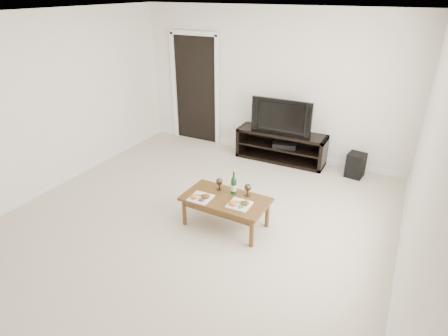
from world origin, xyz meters
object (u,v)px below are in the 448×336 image
(subwoofer, at_px, (356,165))
(television, at_px, (283,115))
(media_console, at_px, (281,146))
(coffee_table, at_px, (226,212))

(subwoofer, bearing_deg, television, -173.88)
(media_console, xyz_separation_m, coffee_table, (0.05, -2.30, -0.07))
(television, bearing_deg, subwoofer, -2.40)
(media_console, xyz_separation_m, subwoofer, (1.32, -0.05, -0.07))
(media_console, height_order, television, television)
(media_console, bearing_deg, subwoofer, -2.02)
(subwoofer, distance_m, coffee_table, 2.59)
(television, height_order, coffee_table, television)
(television, xyz_separation_m, coffee_table, (0.05, -2.30, -0.65))
(television, bearing_deg, coffee_table, -89.22)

